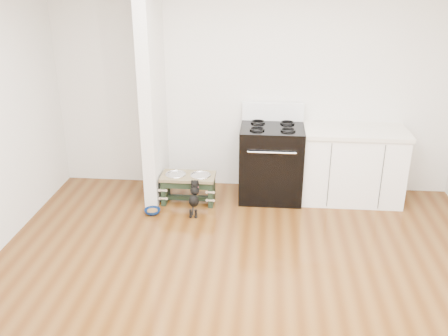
# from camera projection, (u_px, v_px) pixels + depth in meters

# --- Properties ---
(ground) EXTENTS (5.00, 5.00, 0.00)m
(ground) POSITION_uv_depth(u_px,v_px,m) (240.00, 302.00, 4.35)
(ground) COLOR #4C280D
(ground) RESTS_ON ground
(room_shell) EXTENTS (5.00, 5.00, 5.00)m
(room_shell) POSITION_uv_depth(u_px,v_px,m) (242.00, 124.00, 3.73)
(room_shell) COLOR silver
(room_shell) RESTS_ON ground
(partition_wall) EXTENTS (0.15, 0.80, 2.70)m
(partition_wall) POSITION_uv_depth(u_px,v_px,m) (152.00, 90.00, 5.87)
(partition_wall) COLOR silver
(partition_wall) RESTS_ON ground
(oven_range) EXTENTS (0.76, 0.69, 1.14)m
(oven_range) POSITION_uv_depth(u_px,v_px,m) (271.00, 161.00, 6.13)
(oven_range) COLOR black
(oven_range) RESTS_ON ground
(cabinet_run) EXTENTS (1.24, 0.64, 0.91)m
(cabinet_run) POSITION_uv_depth(u_px,v_px,m) (352.00, 165.00, 6.08)
(cabinet_run) COLOR white
(cabinet_run) RESTS_ON ground
(dog_feeder) EXTENTS (0.65, 0.35, 0.37)m
(dog_feeder) POSITION_uv_depth(u_px,v_px,m) (188.00, 183.00, 6.06)
(dog_feeder) COLOR black
(dog_feeder) RESTS_ON ground
(puppy) EXTENTS (0.11, 0.34, 0.40)m
(puppy) POSITION_uv_depth(u_px,v_px,m) (194.00, 197.00, 5.79)
(puppy) COLOR black
(puppy) RESTS_ON ground
(floor_bowl) EXTENTS (0.21, 0.21, 0.06)m
(floor_bowl) POSITION_uv_depth(u_px,v_px,m) (152.00, 211.00, 5.86)
(floor_bowl) COLOR navy
(floor_bowl) RESTS_ON ground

